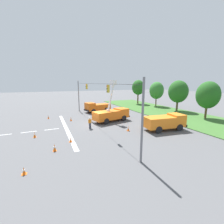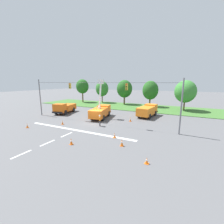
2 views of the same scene
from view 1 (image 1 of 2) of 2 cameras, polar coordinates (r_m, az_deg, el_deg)
The scene contains 19 objects.
ground_plane at distance 24.91m, azimuth -6.32°, elevation -4.68°, with size 200.00×200.00×0.00m, color #565659.
grass_verge at distance 34.62m, azimuth 23.40°, elevation -0.96°, with size 56.00×12.00×0.10m, color #3D6B2D.
lane_markings at distance 23.90m, azimuth -20.66°, elevation -6.03°, with size 17.60×15.25×0.01m.
signal_gantry at distance 24.05m, azimuth -6.49°, elevation 5.07°, with size 26.20×0.33×7.20m.
tree_far_west at distance 48.53m, azimuth 9.96°, elevation 9.19°, with size 4.23×3.83×7.58m.
tree_west at distance 44.69m, azimuth 16.61°, elevation 7.86°, with size 4.16×3.83×6.99m.
tree_centre at distance 38.85m, azimuth 23.89°, elevation 7.10°, with size 4.63×4.28×7.29m.
tree_east at distance 33.12m, azimuth 32.70°, elevation 5.45°, with size 4.20×3.80×7.02m.
utility_truck_bucket_lift at distance 26.42m, azimuth -0.14°, elevation -0.63°, with size 3.74×7.01×7.15m.
utility_truck_support_near at distance 22.92m, azimuth 19.54°, elevation -3.45°, with size 3.01×6.23×2.23m.
utility_truck_support_far at distance 35.16m, azimuth -5.73°, elevation 1.97°, with size 3.60×6.35×2.28m.
road_worker at distance 22.56m, azimuth -8.42°, elevation -3.79°, with size 0.41×0.57×1.77m.
traffic_cone_foreground_left at distance 30.94m, azimuth -23.10°, elevation -1.73°, with size 0.36×0.36×0.71m.
traffic_cone_foreground_right at distance 21.55m, azimuth 6.22°, elevation -6.24°, with size 0.36×0.36×0.72m.
traffic_cone_mid_left at distance 13.72m, azimuth -30.56°, elevation -18.75°, with size 0.36×0.36×0.60m.
traffic_cone_mid_right at distance 16.45m, azimuth -21.05°, elevation -12.50°, with size 0.36×0.36×0.77m.
traffic_cone_near_bucket at distance 21.31m, azimuth -27.44°, elevation -7.65°, with size 0.36×0.36×0.73m.
traffic_cone_lane_edge_a at distance 18.23m, azimuth -15.47°, elevation -10.05°, with size 0.36×0.36×0.63m.
traffic_cone_lane_edge_b at distance 27.92m, azimuth -15.38°, elevation -2.55°, with size 0.36×0.36×0.71m.
Camera 1 is at (22.91, -7.08, 6.78)m, focal length 24.00 mm.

